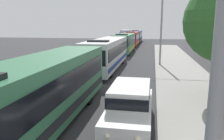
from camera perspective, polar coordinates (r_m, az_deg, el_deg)
The scene contains 8 objects.
bus_lead at distance 9.96m, azimuth -17.67°, elevation -5.19°, with size 2.58×12.40×3.21m.
bus_second_in_line at distance 23.03m, azimuth -1.24°, elevation 4.41°, with size 2.58×12.41×3.21m.
bus_middle at distance 36.75m, azimuth 3.17°, elevation 6.93°, with size 2.58×10.80×3.21m.
bus_fourth_in_line at distance 49.17m, azimuth 5.03°, elevation 7.98°, with size 2.58×10.51×3.21m.
bus_rear at distance 61.94m, azimuth 6.16°, elevation 8.61°, with size 2.58×12.34×3.21m.
white_suv at distance 9.95m, azimuth 4.60°, elevation -8.69°, with size 1.86×5.08×1.90m.
box_truck_oncoming at distance 64.83m, azimuth 3.39°, elevation 8.79°, with size 2.35×8.18×3.15m.
streetlamp_mid at distance 25.37m, azimuth 12.45°, elevation 12.24°, with size 6.38×0.28×7.79m.
Camera 1 is at (3.30, 3.11, 4.41)m, focal length 36.13 mm.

